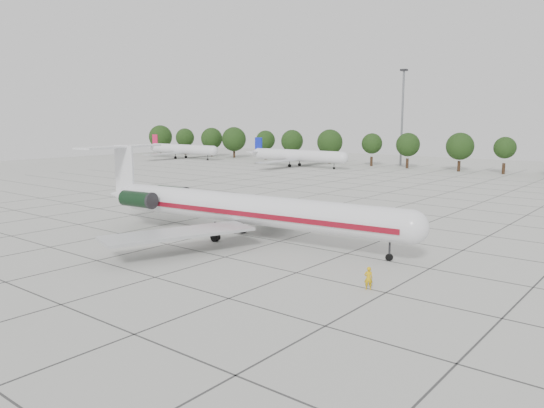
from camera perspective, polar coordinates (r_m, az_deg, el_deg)
The scene contains 8 objects.
ground at distance 54.38m, azimuth 0.78°, elevation -4.05°, with size 260.00×260.00×0.00m, color beige.
apron_joints at distance 66.60m, azimuth 8.74°, elevation -1.70°, with size 170.00×170.00×0.02m, color #383838.
main_airliner at distance 55.57m, azimuth -4.13°, elevation -0.33°, with size 39.61×31.02×9.30m.
ground_crew at distance 39.81m, azimuth 10.33°, elevation -7.85°, with size 0.63×0.41×1.73m, color gold.
bg_airliner_a at distance 171.06m, azimuth -9.64°, elevation 5.81°, with size 28.24×27.20×7.40m.
bg_airliner_b at distance 139.44m, azimuth 2.72°, elevation 5.21°, with size 28.24×27.20×7.40m.
tree_line at distance 134.42m, azimuth 19.57°, elevation 5.86°, with size 249.86×8.44×10.22m.
floodlight_mast at distance 147.68m, azimuth 13.85°, elevation 9.59°, with size 1.60×1.60×25.45m.
Camera 1 is at (32.53, -41.77, 12.38)m, focal length 35.00 mm.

